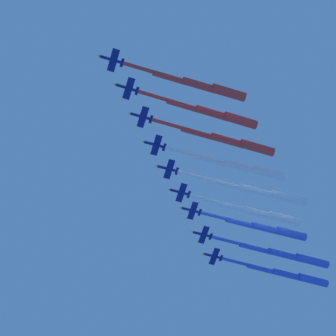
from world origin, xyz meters
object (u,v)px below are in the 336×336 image
at_px(jet_trail_port, 285,255).
at_px(jet_trail_starboard, 288,275).
at_px(jet_starboard_outer, 266,228).
at_px(jet_starboard_inner, 228,141).
at_px(jet_starboard_mid, 259,191).
at_px(jet_port_inner, 212,113).
at_px(jet_lead, 199,85).
at_px(jet_port_mid, 240,167).
at_px(jet_port_outer, 258,212).

relative_size(jet_trail_port, jet_trail_starboard, 1.07).
height_order(jet_starboard_outer, jet_trail_starboard, jet_starboard_outer).
bearing_deg(jet_trail_port, jet_starboard_inner, -122.46).
bearing_deg(jet_trail_port, jet_starboard_mid, -119.36).
bearing_deg(jet_starboard_mid, jet_starboard_inner, -126.80).
relative_size(jet_port_inner, jet_trail_starboard, 0.93).
bearing_deg(jet_starboard_mid, jet_lead, -125.09).
height_order(jet_starboard_inner, jet_trail_port, jet_starboard_inner).
bearing_deg(jet_trail_starboard, jet_lead, -121.24).
bearing_deg(jet_port_mid, jet_port_outer, 61.53).
bearing_deg(jet_starboard_mid, jet_trail_port, 60.64).
bearing_deg(jet_starboard_mid, jet_port_inner, -126.69).
relative_size(jet_starboard_outer, jet_trail_starboard, 0.95).
bearing_deg(jet_port_inner, jet_port_outer, 58.70).
bearing_deg(jet_starboard_inner, jet_trail_starboard, 59.49).
relative_size(jet_port_mid, jet_port_outer, 1.02).
bearing_deg(jet_port_mid, jet_trail_port, 57.30).
bearing_deg(jet_starboard_outer, jet_port_inner, -121.04).
distance_m(jet_starboard_mid, jet_trail_port, 38.74).
relative_size(jet_port_mid, jet_trail_starboard, 0.98).
bearing_deg(jet_lead, jet_trail_starboard, 58.76).
bearing_deg(jet_port_mid, jet_trail_starboard, 59.67).
distance_m(jet_lead, jet_starboard_mid, 54.61).
xyz_separation_m(jet_starboard_inner, jet_port_outer, (18.63, 33.02, -1.74)).
bearing_deg(jet_starboard_inner, jet_port_inner, -126.46).
xyz_separation_m(jet_port_inner, jet_starboard_outer, (32.83, 54.54, -0.11)).
height_order(jet_port_inner, jet_trail_starboard, jet_port_inner).
relative_size(jet_starboard_mid, jet_port_outer, 1.11).
distance_m(jet_port_inner, jet_starboard_mid, 41.43).
distance_m(jet_port_mid, jet_starboard_mid, 15.24).
xyz_separation_m(jet_port_inner, jet_port_mid, (14.67, 21.70, -2.78)).
xyz_separation_m(jet_port_mid, jet_starboard_mid, (10.04, 11.46, 0.30)).
distance_m(jet_starboard_inner, jet_port_outer, 37.95).
xyz_separation_m(jet_starboard_mid, jet_trail_port, (18.99, 33.76, 0.03)).
relative_size(jet_lead, jet_port_outer, 0.96).
bearing_deg(jet_port_inner, jet_starboard_outer, 58.96).
xyz_separation_m(jet_port_outer, jet_trail_port, (16.91, 22.87, 0.30)).
height_order(jet_starboard_inner, jet_trail_starboard, jet_starboard_inner).
bearing_deg(jet_port_inner, jet_lead, -120.09).
xyz_separation_m(jet_port_inner, jet_starboard_inner, (8.15, 11.03, -1.00)).
bearing_deg(jet_starboard_inner, jet_port_outer, 60.56).
xyz_separation_m(jet_starboard_mid, jet_starboard_outer, (8.12, 21.38, 2.37)).
bearing_deg(jet_lead, jet_trail_port, 57.29).
height_order(jet_starboard_mid, jet_trail_starboard, jet_starboard_mid).
xyz_separation_m(jet_lead, jet_port_outer, (33.45, 55.55, -2.10)).
distance_m(jet_lead, jet_port_inner, 13.31).
xyz_separation_m(jet_starboard_mid, jet_trail_starboard, (22.74, 44.56, -1.24)).
relative_size(jet_lead, jet_starboard_inner, 0.95).
bearing_deg(jet_trail_port, jet_starboard_outer, -131.28).
bearing_deg(jet_starboard_outer, jet_trail_starboard, 57.76).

